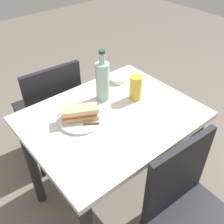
% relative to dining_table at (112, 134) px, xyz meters
% --- Properties ---
extents(ground_plane, '(8.00, 8.00, 0.00)m').
position_rel_dining_table_xyz_m(ground_plane, '(0.00, 0.00, -0.59)').
color(ground_plane, '#6B6056').
extents(dining_table, '(0.91, 0.71, 0.73)m').
position_rel_dining_table_xyz_m(dining_table, '(0.00, 0.00, 0.00)').
color(dining_table, beige).
rests_on(dining_table, ground).
extents(chair_far, '(0.42, 0.42, 0.86)m').
position_rel_dining_table_xyz_m(chair_far, '(-0.00, 0.55, -0.10)').
color(chair_far, black).
rests_on(chair_far, ground).
extents(chair_near, '(0.43, 0.43, 0.86)m').
position_rel_dining_table_xyz_m(chair_near, '(0.09, -0.55, -0.10)').
color(chair_near, black).
rests_on(chair_near, ground).
extents(plate_near, '(0.23, 0.23, 0.01)m').
position_rel_dining_table_xyz_m(plate_near, '(0.16, -0.07, 0.15)').
color(plate_near, white).
rests_on(plate_near, dining_table).
extents(baguette_sandwich_near, '(0.20, 0.15, 0.07)m').
position_rel_dining_table_xyz_m(baguette_sandwich_near, '(0.16, -0.07, 0.19)').
color(baguette_sandwich_near, '#DBB77A').
rests_on(baguette_sandwich_near, plate_near).
extents(knife_near, '(0.15, 0.11, 0.01)m').
position_rel_dining_table_xyz_m(knife_near, '(0.17, -0.02, 0.16)').
color(knife_near, silver).
rests_on(knife_near, plate_near).
extents(water_bottle, '(0.08, 0.08, 0.30)m').
position_rel_dining_table_xyz_m(water_bottle, '(-0.06, -0.15, 0.26)').
color(water_bottle, '#99C6B7').
rests_on(water_bottle, dining_table).
extents(beer_glass, '(0.07, 0.07, 0.14)m').
position_rel_dining_table_xyz_m(beer_glass, '(-0.20, -0.03, 0.21)').
color(beer_glass, gold).
rests_on(beer_glass, dining_table).
extents(olive_bowl, '(0.10, 0.10, 0.03)m').
position_rel_dining_table_xyz_m(olive_bowl, '(-0.25, -0.24, 0.16)').
color(olive_bowl, silver).
rests_on(olive_bowl, dining_table).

